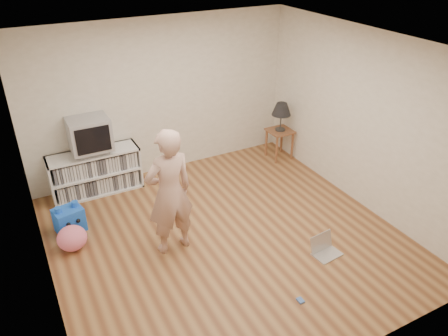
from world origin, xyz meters
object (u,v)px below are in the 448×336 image
media_unit (95,172)px  plush_pink (72,238)px  side_table (280,137)px  crt_tv (89,134)px  person (170,193)px  plush_blue (69,220)px  dvd_deck (92,150)px  table_lamp (281,110)px  laptop (324,248)px

media_unit → plush_pink: size_ratio=3.61×
side_table → crt_tv: bearing=173.6°
person → plush_pink: size_ratio=4.44×
side_table → plush_blue: (-3.85, -0.50, -0.23)m
dvd_deck → table_lamp: size_ratio=0.87×
side_table → laptop: side_table is taller
plush_blue → dvd_deck: bearing=43.7°
media_unit → side_table: media_unit is taller
side_table → dvd_deck: bearing=173.5°
media_unit → crt_tv: crt_tv is taller
media_unit → laptop: size_ratio=3.61×
dvd_deck → side_table: (3.25, -0.37, -0.32)m
media_unit → dvd_deck: size_ratio=3.11×
media_unit → table_lamp: (3.25, -0.39, 0.59)m
table_lamp → person: 3.11m
table_lamp → side_table: bearing=0.0°
table_lamp → laptop: size_ratio=1.33×
laptop → media_unit: bearing=121.6°
table_lamp → plush_pink: bearing=-166.7°
person → crt_tv: bearing=-79.4°
laptop → plush_blue: size_ratio=0.89×
plush_pink → side_table: bearing=13.3°
crt_tv → media_unit: bearing=90.0°
media_unit → plush_blue: bearing=-123.8°
person → laptop: bearing=144.0°
media_unit → crt_tv: bearing=-90.0°
media_unit → plush_blue: media_unit is taller
laptop → plush_blue: (-2.85, 2.04, 0.12)m
person → laptop: person is taller
crt_tv → plush_blue: size_ratio=1.38×
media_unit → crt_tv: 0.67m
crt_tv → side_table: bearing=-6.4°
dvd_deck → laptop: (2.26, -2.91, -0.67)m
crt_tv → plush_pink: 1.67m
side_table → laptop: bearing=-111.4°
media_unit → plush_blue: (-0.59, -0.89, -0.17)m
media_unit → dvd_deck: 0.39m
laptop → plush_pink: 3.32m
crt_tv → table_lamp: crt_tv is taller
crt_tv → laptop: 3.80m
table_lamp → plush_blue: (-3.85, -0.50, -0.76)m
dvd_deck → side_table: dvd_deck is taller
media_unit → side_table: bearing=-6.8°
person → plush_blue: bearing=-47.4°
media_unit → laptop: (2.26, -2.93, -0.28)m
side_table → table_lamp: bearing=0.0°
media_unit → side_table: (3.25, -0.39, 0.07)m
media_unit → person: size_ratio=0.81×
plush_blue → media_unit: bearing=44.2°
media_unit → crt_tv: (0.00, -0.02, 0.67)m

